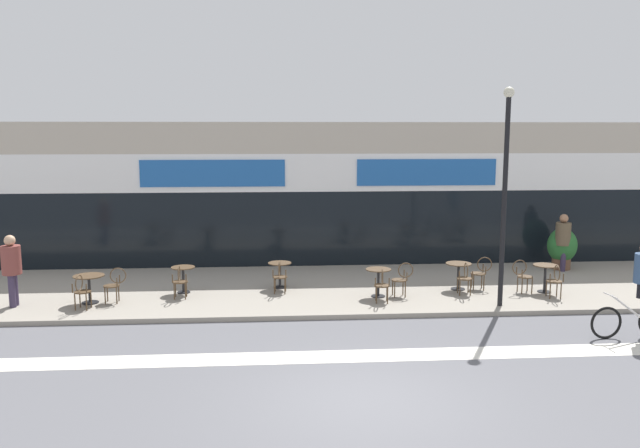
{
  "coord_description": "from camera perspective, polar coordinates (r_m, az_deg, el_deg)",
  "views": [
    {
      "loc": [
        -1.42,
        -9.7,
        4.42
      ],
      "look_at": [
        -0.34,
        5.58,
        2.14
      ],
      "focal_mm": 35.0,
      "sensor_mm": 36.0,
      "label": 1
    }
  ],
  "objects": [
    {
      "name": "ground_plane",
      "position": [
        10.75,
        4.07,
        -15.83
      ],
      "size": [
        120.0,
        120.0,
        0.0
      ],
      "primitive_type": "plane",
      "color": "#5B5B60"
    },
    {
      "name": "sidewalk_slab",
      "position": [
        17.56,
        0.74,
        -5.91
      ],
      "size": [
        40.0,
        5.5,
        0.12
      ],
      "primitive_type": "cube",
      "color": "gray",
      "rests_on": "ground"
    },
    {
      "name": "storefront_facade",
      "position": [
        21.8,
        -0.28,
        3.02
      ],
      "size": [
        40.0,
        4.06,
        4.71
      ],
      "color": "#B2A899",
      "rests_on": "ground"
    },
    {
      "name": "bike_lane_stripe",
      "position": [
        12.65,
        2.72,
        -11.97
      ],
      "size": [
        36.0,
        0.7,
        0.01
      ],
      "primitive_type": "cube",
      "color": "silver",
      "rests_on": "ground"
    },
    {
      "name": "bistro_table_0",
      "position": [
        16.79,
        -20.36,
        -5.09
      ],
      "size": [
        0.76,
        0.76,
        0.72
      ],
      "color": "black",
      "rests_on": "sidewalk_slab"
    },
    {
      "name": "bistro_table_1",
      "position": [
        17.14,
        -12.4,
        -4.53
      ],
      "size": [
        0.63,
        0.63,
        0.71
      ],
      "color": "black",
      "rests_on": "sidewalk_slab"
    },
    {
      "name": "bistro_table_2",
      "position": [
        17.31,
        -3.7,
        -4.22
      ],
      "size": [
        0.64,
        0.64,
        0.71
      ],
      "color": "black",
      "rests_on": "sidewalk_slab"
    },
    {
      "name": "bistro_table_3",
      "position": [
        16.42,
        5.36,
        -4.84
      ],
      "size": [
        0.66,
        0.66,
        0.74
      ],
      "color": "black",
      "rests_on": "sidewalk_slab"
    },
    {
      "name": "bistro_table_4",
      "position": [
        17.51,
        12.54,
        -4.19
      ],
      "size": [
        0.7,
        0.7,
        0.73
      ],
      "color": "black",
      "rests_on": "sidewalk_slab"
    },
    {
      "name": "bistro_table_5",
      "position": [
        17.86,
        19.9,
        -4.23
      ],
      "size": [
        0.65,
        0.65,
        0.75
      ],
      "color": "black",
      "rests_on": "sidewalk_slab"
    },
    {
      "name": "cafe_chair_0_near",
      "position": [
        16.21,
        -21.0,
        -5.59
      ],
      "size": [
        0.44,
        0.59,
        0.9
      ],
      "rotation": [
        0.0,
        0.0,
        1.46
      ],
      "color": "#4C3823",
      "rests_on": "sidewalk_slab"
    },
    {
      "name": "cafe_chair_0_side",
      "position": [
        16.63,
        -18.28,
        -5.11
      ],
      "size": [
        0.59,
        0.42,
        0.9
      ],
      "rotation": [
        0.0,
        0.0,
        3.2
      ],
      "color": "#4C3823",
      "rests_on": "sidewalk_slab"
    },
    {
      "name": "cafe_chair_1_near",
      "position": [
        16.54,
        -12.71,
        -4.96
      ],
      "size": [
        0.42,
        0.58,
        0.9
      ],
      "rotation": [
        0.0,
        0.0,
        1.61
      ],
      "color": "#4C3823",
      "rests_on": "sidewalk_slab"
    },
    {
      "name": "cafe_chair_2_near",
      "position": [
        16.7,
        -3.7,
        -4.64
      ],
      "size": [
        0.43,
        0.59,
        0.9
      ],
      "rotation": [
        0.0,
        0.0,
        1.49
      ],
      "color": "#4C3823",
      "rests_on": "sidewalk_slab"
    },
    {
      "name": "cafe_chair_3_near",
      "position": [
        15.83,
        5.7,
        -5.4
      ],
      "size": [
        0.44,
        0.59,
        0.9
      ],
      "rotation": [
        0.0,
        0.0,
        1.46
      ],
      "color": "#4C3823",
      "rests_on": "sidewalk_slab"
    },
    {
      "name": "cafe_chair_3_side",
      "position": [
        16.54,
        7.5,
        -4.82
      ],
      "size": [
        0.58,
        0.4,
        0.9
      ],
      "rotation": [
        0.0,
        0.0,
        3.15
      ],
      "color": "#4C3823",
      "rests_on": "sidewalk_slab"
    },
    {
      "name": "cafe_chair_4_near",
      "position": [
        16.93,
        13.12,
        -4.67
      ],
      "size": [
        0.43,
        0.59,
        0.9
      ],
      "rotation": [
        0.0,
        0.0,
        1.48
      ],
      "color": "#4C3823",
      "rests_on": "sidewalk_slab"
    },
    {
      "name": "cafe_chair_4_side",
      "position": [
        17.69,
        14.5,
        -4.15
      ],
      "size": [
        0.59,
        0.44,
        0.9
      ],
      "rotation": [
        0.0,
        0.0,
        3.03
      ],
      "color": "#4C3823",
      "rests_on": "sidewalk_slab"
    },
    {
      "name": "cafe_chair_5_near",
      "position": [
        17.3,
        20.71,
        -4.71
      ],
      "size": [
        0.43,
        0.59,
        0.9
      ],
      "rotation": [
        0.0,
        0.0,
        1.5
      ],
      "color": "#4C3823",
      "rests_on": "sidewalk_slab"
    },
    {
      "name": "cafe_chair_5_side",
      "position": [
        17.62,
        18.03,
        -4.35
      ],
      "size": [
        0.58,
        0.42,
        0.9
      ],
      "rotation": [
        0.0,
        0.0,
        0.05
      ],
      "color": "#4C3823",
      "rests_on": "sidewalk_slab"
    },
    {
      "name": "planter_pot",
      "position": [
        21.01,
        21.26,
        -2.0
      ],
      "size": [
        0.9,
        0.9,
        1.3
      ],
      "color": "brown",
      "rests_on": "sidewalk_slab"
    },
    {
      "name": "lamp_post",
      "position": [
        15.76,
        16.56,
        3.67
      ],
      "size": [
        0.26,
        0.26,
        5.35
      ],
      "color": "black",
      "rests_on": "sidewalk_slab"
    },
    {
      "name": "cyclist_0",
      "position": [
        15.04,
        27.21,
        -4.99
      ],
      "size": [
        1.82,
        0.51,
        2.08
      ],
      "rotation": [
        0.0,
        0.0,
        3.2
      ],
      "color": "black",
      "rests_on": "ground"
    },
    {
      "name": "pedestrian_near_end",
      "position": [
        17.12,
        -26.38,
        -3.32
      ],
      "size": [
        0.47,
        0.47,
        1.79
      ],
      "rotation": [
        0.0,
        0.0,
        0.02
      ],
      "color": "#382D47",
      "rests_on": "sidewalk_slab"
    },
    {
      "name": "pedestrian_far_end",
      "position": [
        20.69,
        21.32,
        -1.14
      ],
      "size": [
        0.49,
        0.49,
        1.78
      ],
      "rotation": [
        0.0,
        0.0,
        3.21
      ],
      "color": "#382D47",
      "rests_on": "sidewalk_slab"
    }
  ]
}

